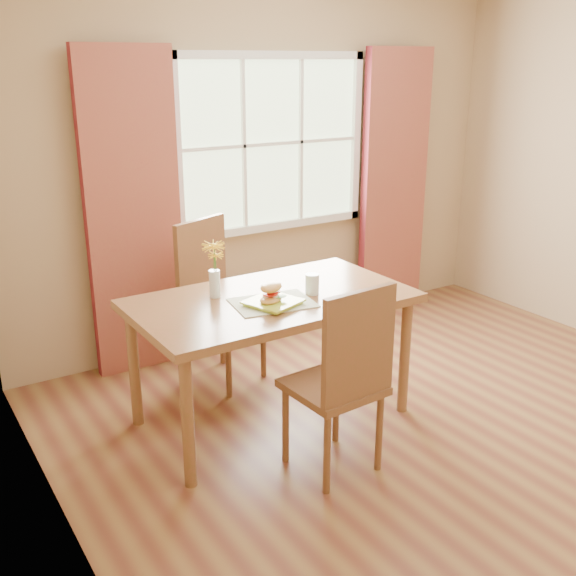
# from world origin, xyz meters

# --- Properties ---
(room) EXTENTS (4.24, 3.84, 2.74)m
(room) POSITION_xyz_m (0.00, 0.00, 1.35)
(room) COLOR brown
(room) RESTS_ON ground
(window) EXTENTS (1.62, 0.06, 1.32)m
(window) POSITION_xyz_m (0.00, 1.87, 1.50)
(window) COLOR #B8D3A0
(window) RESTS_ON room
(curtain_left) EXTENTS (0.65, 0.08, 2.20)m
(curtain_left) POSITION_xyz_m (-1.15, 1.78, 1.10)
(curtain_left) COLOR maroon
(curtain_left) RESTS_ON room
(curtain_right) EXTENTS (0.65, 0.08, 2.20)m
(curtain_right) POSITION_xyz_m (1.15, 1.78, 1.10)
(curtain_right) COLOR maroon
(curtain_right) RESTS_ON room
(dining_table) EXTENTS (1.63, 0.92, 0.79)m
(dining_table) POSITION_xyz_m (-0.75, 0.64, 0.71)
(dining_table) COLOR brown
(dining_table) RESTS_ON room
(chair_near) EXTENTS (0.47, 0.47, 1.06)m
(chair_near) POSITION_xyz_m (-0.75, -0.07, 0.58)
(chair_near) COLOR brown
(chair_near) RESTS_ON room
(chair_far) EXTENTS (0.60, 0.60, 1.11)m
(chair_far) POSITION_xyz_m (-0.79, 1.35, 0.61)
(chair_far) COLOR brown
(chair_far) RESTS_ON room
(placemat) EXTENTS (0.50, 0.40, 0.01)m
(placemat) POSITION_xyz_m (-0.81, 0.54, 0.79)
(placemat) COLOR beige
(placemat) RESTS_ON dining_table
(plate) EXTENTS (0.34, 0.34, 0.01)m
(plate) POSITION_xyz_m (-0.82, 0.51, 0.80)
(plate) COLOR #A5BC2F
(plate) RESTS_ON placemat
(croissant_sandwich) EXTENTS (0.19, 0.18, 0.12)m
(croissant_sandwich) POSITION_xyz_m (-0.83, 0.51, 0.87)
(croissant_sandwich) COLOR #F0B551
(croissant_sandwich) RESTS_ON plate
(water_glass) EXTENTS (0.08, 0.08, 0.12)m
(water_glass) POSITION_xyz_m (-0.53, 0.56, 0.85)
(water_glass) COLOR silver
(water_glass) RESTS_ON dining_table
(flower_vase) EXTENTS (0.13, 0.13, 0.33)m
(flower_vase) POSITION_xyz_m (-1.03, 0.81, 0.99)
(flower_vase) COLOR silver
(flower_vase) RESTS_ON dining_table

